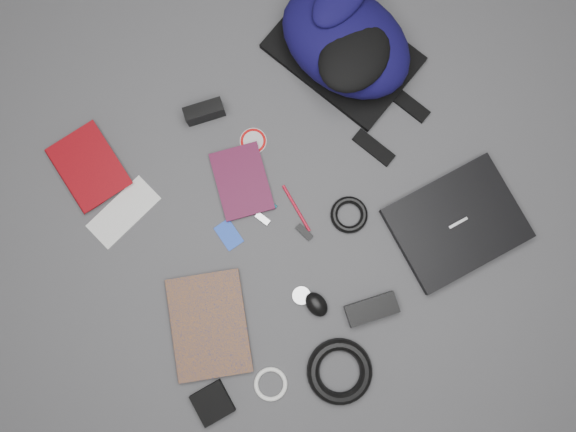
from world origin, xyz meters
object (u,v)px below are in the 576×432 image
pouch (212,403)px  textbook_red (64,183)px  compact_camera (204,112)px  comic_book (172,331)px  mouse (317,304)px  power_brick (372,309)px  laptop (456,223)px  backpack (346,41)px  dvd_case (242,182)px

pouch → textbook_red: bearing=92.9°
compact_camera → pouch: size_ratio=1.20×
comic_book → mouse: bearing=1.3°
compact_camera → power_brick: compact_camera is taller
laptop → power_brick: (-0.33, -0.07, 0.00)m
backpack → textbook_red: bearing=154.9°
laptop → dvd_case: size_ratio=1.72×
dvd_case → pouch: size_ratio=2.15×
laptop → mouse: 0.45m
power_brick → pouch: bearing=-167.6°
backpack → pouch: (-0.84, -0.64, -0.08)m
laptop → mouse: size_ratio=4.66×
backpack → power_brick: bearing=-135.4°
backpack → textbook_red: backpack is taller
laptop → dvd_case: 0.62m
comic_book → compact_camera: size_ratio=2.55×
comic_book → textbook_red: bearing=118.1°
textbook_red → comic_book: bearing=-86.3°
power_brick → compact_camera: bearing=112.5°
dvd_case → compact_camera: compact_camera is taller
laptop → mouse: bearing=-178.5°
comic_book → dvd_case: size_ratio=1.42×
mouse → backpack: bearing=46.4°
backpack → pouch: bearing=-161.1°
backpack → mouse: size_ratio=5.93×
textbook_red → power_brick: size_ratio=1.54×
dvd_case → mouse: size_ratio=2.71×
mouse → dvd_case: bearing=84.1°
dvd_case → textbook_red: bearing=164.9°
backpack → comic_book: (-0.84, -0.42, -0.08)m
compact_camera → pouch: (-0.41, -0.70, -0.02)m
textbook_red → mouse: (0.42, -0.67, 0.01)m
mouse → pouch: 0.39m
backpack → compact_camera: 0.44m
backpack → dvd_case: 0.49m
comic_book → pouch: size_ratio=3.05×
mouse → laptop: bearing=-7.5°
backpack → power_brick: (-0.34, -0.66, -0.07)m
laptop → compact_camera: 0.78m
comic_book → pouch: bearing=-68.1°
laptop → dvd_case: bearing=140.5°
textbook_red → compact_camera: size_ratio=1.96×
laptop → mouse: (-0.45, 0.02, 0.00)m
comic_book → mouse: size_ratio=3.84×
dvd_case → power_brick: 0.51m
compact_camera → dvd_case: bearing=-79.2°
textbook_red → dvd_case: bearing=-33.0°
laptop → comic_book: bearing=172.4°
dvd_case → pouch: (-0.39, -0.48, 0.00)m
power_brick → backpack: bearing=77.7°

